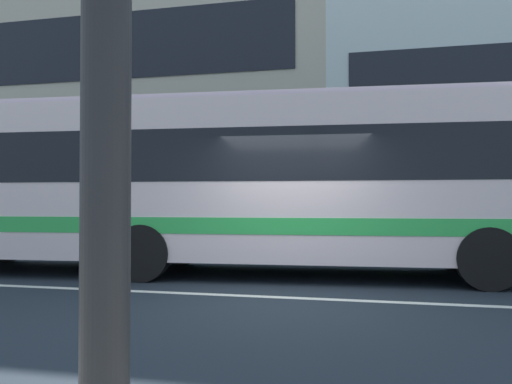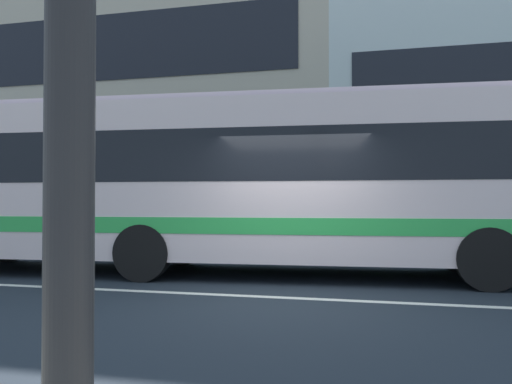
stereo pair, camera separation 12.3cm
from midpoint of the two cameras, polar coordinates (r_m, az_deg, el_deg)
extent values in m
plane|color=#1E262F|center=(7.60, 2.72, -11.67)|extent=(160.00, 160.00, 0.00)
cube|color=silver|center=(7.60, 2.72, -11.64)|extent=(60.00, 0.16, 0.01)
cube|color=#30541F|center=(12.95, 19.02, -4.99)|extent=(19.27, 1.10, 1.00)
cube|color=#BBB099|center=(26.15, -20.82, 9.38)|extent=(25.48, 8.79, 12.22)
cube|color=beige|center=(10.05, -6.46, 1.06)|extent=(12.07, 3.32, 2.84)
cube|color=black|center=(10.07, -6.45, 3.48)|extent=(11.35, 3.29, 0.91)
cube|color=green|center=(10.05, -6.47, -3.40)|extent=(11.83, 3.33, 0.28)
cube|color=silver|center=(10.21, -6.44, 9.39)|extent=(11.56, 2.89, 0.12)
cylinder|color=black|center=(11.10, 20.95, -5.64)|extent=(1.02, 0.35, 1.00)
cylinder|color=black|center=(8.87, 24.05, -6.79)|extent=(1.02, 0.35, 1.00)
cylinder|color=black|center=(11.39, -8.55, -5.58)|extent=(1.02, 0.35, 1.00)
cylinder|color=black|center=(9.23, -12.89, -6.63)|extent=(1.02, 0.35, 1.00)
cylinder|color=black|center=(13.28, -26.23, -4.84)|extent=(1.02, 0.35, 1.00)
camera|label=1|loc=(0.06, -90.37, 0.01)|focal=35.96mm
camera|label=2|loc=(0.06, 89.63, -0.01)|focal=35.96mm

